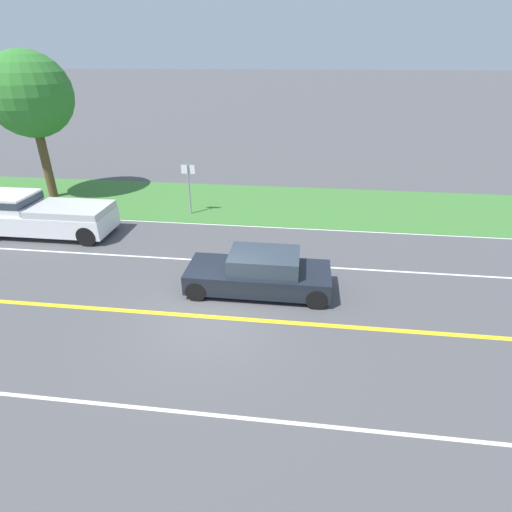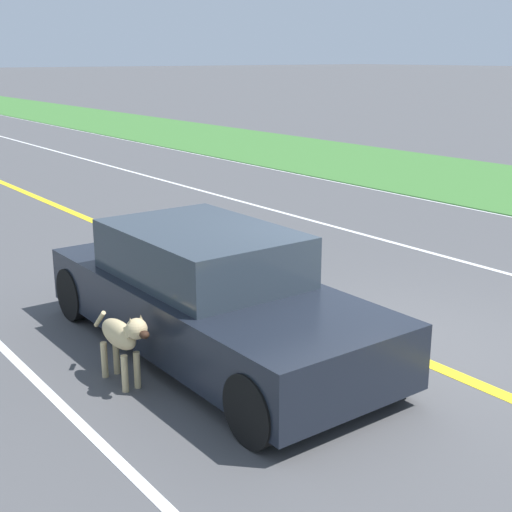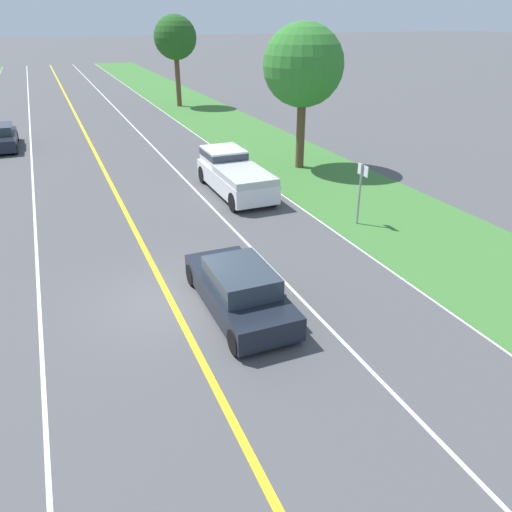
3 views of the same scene
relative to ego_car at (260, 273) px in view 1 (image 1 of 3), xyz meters
name	(u,v)px [view 1 (image 1 of 3)]	position (x,y,z in m)	size (l,w,h in m)	color
ground_plane	(214,317)	(-1.65, 1.16, -0.64)	(400.00, 400.00, 0.00)	#4C4C4F
centre_divider_line	(214,317)	(-1.65, 1.16, -0.63)	(0.18, 160.00, 0.01)	yellow
lane_edge_line_right	(248,226)	(5.35, 1.16, -0.63)	(0.14, 160.00, 0.01)	white
lane_dash_same_dir	(234,262)	(1.85, 1.16, -0.63)	(0.10, 160.00, 0.01)	white
lane_dash_oncoming	(180,412)	(-5.15, 1.16, -0.63)	(0.10, 160.00, 0.01)	white
grass_verge_right	(256,203)	(8.35, 1.16, -0.62)	(6.00, 160.00, 0.03)	#3D7533
ego_car	(260,273)	(0.00, 0.00, 0.00)	(1.82, 4.58, 1.37)	black
dog	(257,260)	(1.16, 0.23, -0.13)	(0.23, 1.06, 0.81)	#D1B784
pickup_truck	(41,214)	(3.43, 9.67, 0.25)	(2.01, 5.45, 1.73)	silver
roadside_tree_right_near	(30,95)	(8.11, 12.14, 4.48)	(4.03, 4.03, 7.17)	brown
street_sign	(189,183)	(6.51, 4.09, 0.89)	(0.11, 0.64, 2.42)	gray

